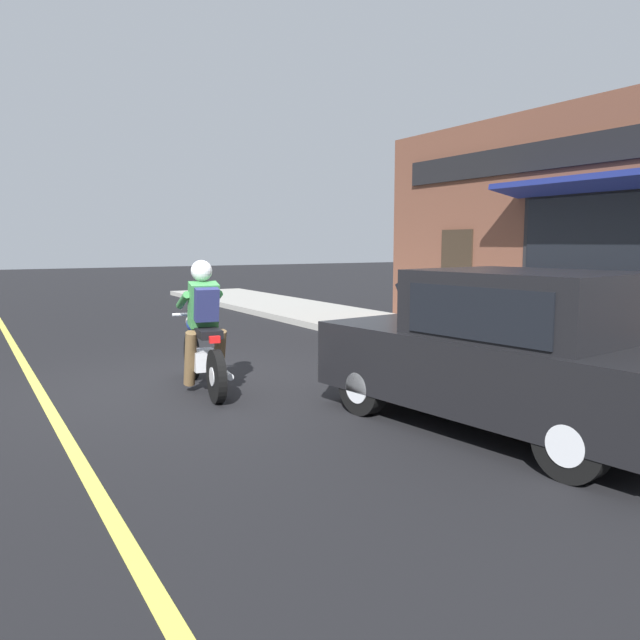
% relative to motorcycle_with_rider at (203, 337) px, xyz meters
% --- Properties ---
extents(ground_plane, '(80.00, 80.00, 0.00)m').
position_rel_motorcycle_with_rider_xyz_m(ground_plane, '(0.01, 0.20, -0.68)').
color(ground_plane, black).
extents(sidewalk_curb, '(2.60, 22.00, 0.14)m').
position_rel_motorcycle_with_rider_xyz_m(sidewalk_curb, '(5.16, 3.20, -0.61)').
color(sidewalk_curb, '#9E9B93').
rests_on(sidewalk_curb, ground).
extents(lane_stripe, '(0.12, 19.80, 0.01)m').
position_rel_motorcycle_with_rider_xyz_m(lane_stripe, '(-1.79, 3.20, -0.67)').
color(lane_stripe, '#D1C64C').
rests_on(lane_stripe, ground).
extents(storefront_building, '(1.25, 9.79, 4.20)m').
position_rel_motorcycle_with_rider_xyz_m(storefront_building, '(6.69, -0.22, 1.43)').
color(storefront_building, brown).
rests_on(storefront_building, ground).
extents(motorcycle_with_rider, '(0.63, 2.02, 1.62)m').
position_rel_motorcycle_with_rider_xyz_m(motorcycle_with_rider, '(0.00, 0.00, 0.00)').
color(motorcycle_with_rider, black).
rests_on(motorcycle_with_rider, ground).
extents(car_hatchback, '(2.12, 3.96, 1.57)m').
position_rel_motorcycle_with_rider_xyz_m(car_hatchback, '(1.97, -3.07, 0.09)').
color(car_hatchback, black).
rests_on(car_hatchback, ground).
extents(trash_bin, '(0.56, 0.56, 0.98)m').
position_rel_motorcycle_with_rider_xyz_m(trash_bin, '(4.54, -2.17, -0.04)').
color(trash_bin, '#2D2D33').
rests_on(trash_bin, sidewalk_curb).
extents(fire_hydrant, '(0.36, 0.24, 0.88)m').
position_rel_motorcycle_with_rider_xyz_m(fire_hydrant, '(4.96, 1.33, -0.11)').
color(fire_hydrant, red).
rests_on(fire_hydrant, sidewalk_curb).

